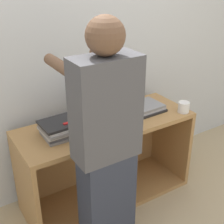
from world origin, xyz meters
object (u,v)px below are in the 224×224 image
at_px(laptop_stack_left, 65,127).
at_px(laptop_stack_right, 143,108).
at_px(laptop_open, 104,114).
at_px(person, 106,151).
at_px(mug, 184,107).

relative_size(laptop_stack_left, laptop_stack_right, 1.03).
bearing_deg(laptop_stack_right, laptop_stack_left, -179.68).
distance_m(laptop_open, laptop_stack_left, 0.36).
xyz_separation_m(laptop_stack_left, laptop_stack_right, (0.72, 0.00, -0.03)).
distance_m(person, mug, 0.98).
bearing_deg(person, laptop_open, 60.63).
height_order(laptop_open, mug, laptop_open).
distance_m(laptop_open, laptop_stack_right, 0.37).
xyz_separation_m(laptop_open, person, (-0.29, -0.52, 0.04)).
height_order(laptop_stack_left, person, person).
xyz_separation_m(laptop_stack_left, person, (0.06, -0.47, 0.03)).
bearing_deg(laptop_stack_left, mug, -10.72).
distance_m(laptop_open, person, 0.60).
bearing_deg(laptop_stack_right, person, -143.93).
bearing_deg(person, laptop_stack_left, 97.78).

